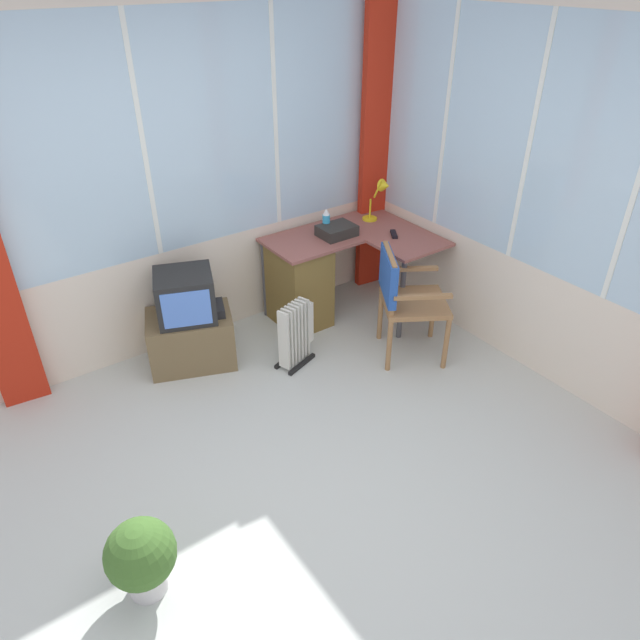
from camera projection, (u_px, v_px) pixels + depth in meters
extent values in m
cube|color=beige|center=(306.00, 495.00, 3.48)|extent=(5.24, 4.89, 0.06)
cube|color=beige|center=(167.00, 298.00, 4.61)|extent=(4.24, 0.06, 0.82)
cube|color=silver|center=(141.00, 142.00, 3.95)|extent=(4.15, 0.06, 1.66)
cube|color=white|center=(141.00, 142.00, 3.95)|extent=(0.04, 0.07, 1.66)
cube|color=white|center=(273.00, 121.00, 4.46)|extent=(0.04, 0.07, 1.66)
cube|color=beige|center=(543.00, 323.00, 4.30)|extent=(0.06, 3.89, 0.82)
cube|color=silver|center=(584.00, 158.00, 3.64)|extent=(0.06, 3.81, 1.66)
cube|color=white|center=(532.00, 144.00, 3.90)|extent=(0.07, 0.04, 1.66)
cube|color=white|center=(448.00, 122.00, 4.44)|extent=(0.07, 0.04, 1.66)
cube|color=red|center=(376.00, 152.00, 5.04)|extent=(0.31, 0.10, 2.56)
cube|color=#925249|center=(338.00, 233.00, 4.92)|extent=(1.29, 0.56, 0.02)
cube|color=#925249|center=(410.00, 243.00, 4.74)|extent=(0.56, 0.48, 0.02)
cube|color=brown|center=(298.00, 285.00, 4.92)|extent=(0.40, 0.52, 0.71)
cylinder|color=#4C4C51|center=(402.00, 300.00, 4.69)|extent=(0.04, 0.04, 0.72)
cylinder|color=#4C4C51|center=(265.00, 279.00, 4.99)|extent=(0.04, 0.04, 0.72)
cylinder|color=yellow|center=(370.00, 219.00, 5.13)|extent=(0.13, 0.13, 0.02)
cylinder|color=yellow|center=(370.00, 208.00, 5.08)|extent=(0.02, 0.02, 0.17)
cylinder|color=yellow|center=(378.00, 189.00, 4.99)|extent=(0.03, 0.08, 0.17)
cone|color=yellow|center=(385.00, 186.00, 4.97)|extent=(0.12, 0.12, 0.12)
cube|color=black|center=(394.00, 234.00, 4.84)|extent=(0.12, 0.15, 0.02)
cylinder|color=#39ACE1|center=(326.00, 224.00, 4.85)|extent=(0.06, 0.06, 0.16)
cone|color=white|center=(326.00, 212.00, 4.79)|extent=(0.06, 0.06, 0.06)
cube|color=#2A2824|center=(337.00, 231.00, 4.82)|extent=(0.30, 0.23, 0.09)
cylinder|color=#996D43|center=(446.00, 344.00, 4.40)|extent=(0.04, 0.04, 0.45)
cylinder|color=#996D43|center=(433.00, 314.00, 4.77)|extent=(0.04, 0.04, 0.45)
cylinder|color=#996D43|center=(389.00, 346.00, 4.38)|extent=(0.04, 0.04, 0.45)
cylinder|color=#996D43|center=(380.00, 315.00, 4.75)|extent=(0.04, 0.04, 0.45)
cube|color=#996D43|center=(415.00, 303.00, 4.44)|extent=(0.66, 0.66, 0.04)
cube|color=#996D43|center=(388.00, 278.00, 4.31)|extent=(0.26, 0.39, 0.41)
cube|color=#264FA2|center=(388.00, 275.00, 4.30)|extent=(0.29, 0.42, 0.34)
cube|color=#996D43|center=(423.00, 297.00, 4.16)|extent=(0.39, 0.26, 0.03)
cube|color=#996D43|center=(411.00, 269.00, 4.53)|extent=(0.39, 0.26, 0.03)
cube|color=brown|center=(191.00, 339.00, 4.48)|extent=(0.76, 0.64, 0.42)
cube|color=black|center=(185.00, 296.00, 4.27)|extent=(0.54, 0.52, 0.36)
cube|color=#5380DE|center=(187.00, 309.00, 4.10)|extent=(0.32, 0.13, 0.28)
cube|color=#262628|center=(207.00, 310.00, 4.38)|extent=(0.32, 0.30, 0.07)
cube|color=silver|center=(284.00, 341.00, 4.33)|extent=(0.05, 0.10, 0.50)
cube|color=silver|center=(287.00, 338.00, 4.36)|extent=(0.05, 0.10, 0.50)
cube|color=silver|center=(291.00, 336.00, 4.39)|extent=(0.05, 0.10, 0.50)
cube|color=silver|center=(294.00, 333.00, 4.42)|extent=(0.05, 0.10, 0.50)
cube|color=silver|center=(297.00, 331.00, 4.45)|extent=(0.05, 0.10, 0.50)
cube|color=silver|center=(301.00, 328.00, 4.48)|extent=(0.05, 0.10, 0.50)
cube|color=silver|center=(304.00, 326.00, 4.51)|extent=(0.05, 0.10, 0.50)
cube|color=black|center=(302.00, 364.00, 4.53)|extent=(0.31, 0.13, 0.03)
cube|color=black|center=(288.00, 358.00, 4.60)|extent=(0.31, 0.13, 0.03)
cube|color=silver|center=(307.00, 321.00, 4.52)|extent=(0.08, 0.10, 0.35)
cylinder|color=silver|center=(147.00, 579.00, 2.90)|extent=(0.19, 0.19, 0.15)
sphere|color=#3D6427|center=(140.00, 554.00, 2.79)|extent=(0.35, 0.35, 0.35)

